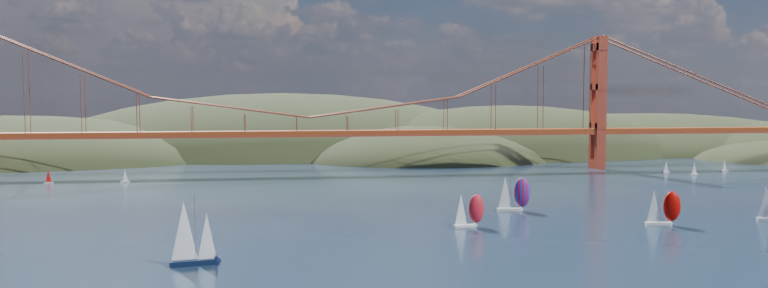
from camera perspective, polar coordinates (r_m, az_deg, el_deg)
headlands at (r=400.89m, az=0.12°, el=-2.35°), size 725.00×225.00×96.00m
bridge at (r=296.03m, az=-6.07°, el=4.01°), size 552.00×12.00×55.00m
sloop_navy at (r=144.62m, az=-14.50°, el=-6.65°), size 8.97×5.63×13.41m
racer_0 at (r=179.89m, az=6.44°, el=-5.00°), size 7.91×3.92×8.90m
racer_1 at (r=193.65m, az=20.45°, el=-4.51°), size 8.43×4.66×9.45m
racer_rwb at (r=205.57m, az=9.82°, el=-3.70°), size 9.16×4.29×10.34m
distant_boat_2 at (r=287.65m, az=-24.20°, el=-2.28°), size 3.00×2.00×4.70m
distant_boat_3 at (r=280.84m, az=-19.13°, el=-2.30°), size 3.00×2.00×4.70m
distant_boat_4 at (r=315.29m, az=20.70°, el=-1.66°), size 3.00×2.00×4.70m
distant_boat_5 at (r=313.08m, az=22.56°, el=-1.75°), size 3.00×2.00×4.70m
distant_boat_6 at (r=331.13m, az=24.51°, el=-1.50°), size 3.00×2.00×4.70m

